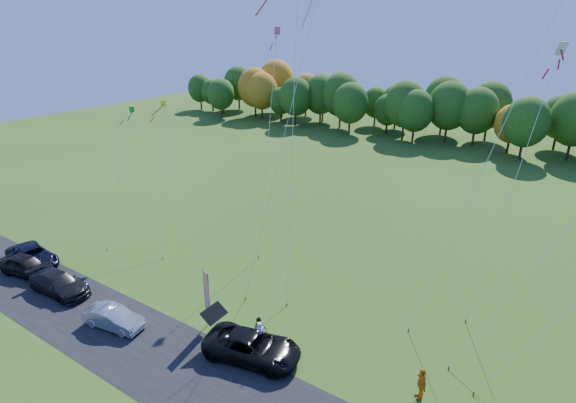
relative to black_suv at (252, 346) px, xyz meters
The scene contains 21 objects.
ground 2.57m from the black_suv, 153.87° to the left, with size 160.00×160.00×0.00m, color #274F15.
asphalt_strip 3.74m from the black_suv, 126.84° to the right, with size 90.00×6.00×0.01m, color black.
tree_line 56.12m from the black_suv, 92.24° to the left, with size 116.00×12.00×10.00m, color #1E4711, non-canonical shape.
black_suv is the anchor object (origin of this frame).
silver_sedan 9.56m from the black_suv, 164.00° to the right, with size 1.43×4.10×1.35m, color #B7B8BD.
dark_truck_a 16.01m from the black_suv, behind, with size 2.09×5.14×1.49m, color black.
dark_truck_b 20.43m from the black_suv, behind, with size 1.86×4.62×1.57m, color black.
dark_suv_west 21.54m from the black_suv, behind, with size 2.43×5.27×1.46m, color black.
person_tailgate_a 0.94m from the black_suv, 97.10° to the left, with size 0.66×0.43×1.80m, color silver.
person_tailgate_b 1.52m from the black_suv, 110.51° to the left, with size 0.81×0.63×1.66m, color gray.
person_east 9.44m from the black_suv, 14.85° to the left, with size 1.10×0.46×1.87m, color orange.
feather_flag 4.48m from the black_suv, behind, with size 0.54×0.19×4.22m.
kite_delta_blue 15.17m from the black_suv, 110.26° to the left, with size 6.20×9.84×24.33m.
kite_parafoil_orange 20.83m from the black_suv, 53.66° to the left, with size 7.79×12.21×27.86m.
kite_delta_red 15.05m from the black_suv, 111.29° to the left, with size 2.96×9.83×23.25m.
kite_parafoil_rainbow 17.63m from the black_suv, 35.15° to the left, with size 8.86×8.70×14.95m.
kite_diamond_yellow 18.45m from the black_suv, 152.69° to the left, with size 5.21×6.36×12.15m.
kite_diamond_green 21.21m from the black_suv, 161.45° to the left, with size 2.37×6.34×11.56m.
kite_diamond_white 19.01m from the black_suv, 52.92° to the left, with size 2.46×7.62×17.59m.
kite_diamond_pink 16.94m from the black_suv, 121.86° to the left, with size 2.37×6.19×18.26m.
kite_diamond_blue_low 15.86m from the black_suv, 21.65° to the left, with size 6.06×3.47×10.31m.
Camera 1 is at (15.51, -17.46, 18.23)m, focal length 28.00 mm.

